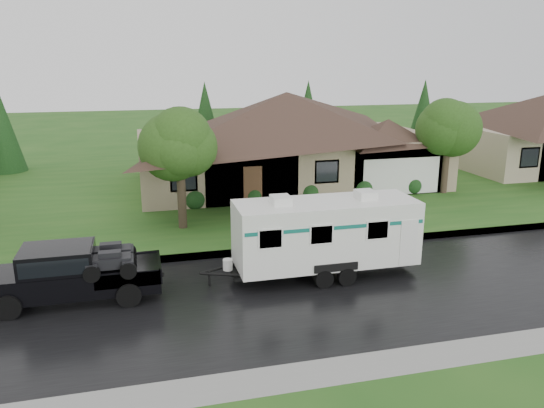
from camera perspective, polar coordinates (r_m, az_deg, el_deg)
The scene contains 10 objects.
ground at distance 20.48m, azimuth 6.77°, elevation -6.73°, with size 140.00×140.00×0.00m, color #25571B.
road at distance 18.78m, azimuth 8.96°, elevation -8.90°, with size 140.00×8.00×0.01m, color black.
curb at distance 22.43m, azimuth 4.73°, elevation -4.50°, with size 140.00×0.50×0.15m, color gray.
lawn at distance 34.26m, azimuth -2.16°, elevation 2.48°, with size 140.00×26.00×0.15m, color #25571B.
house_main at distance 33.11m, azimuth 2.13°, elevation 8.21°, with size 19.44×10.80×6.90m.
tree_left_green at distance 23.98m, azimuth -9.94°, elevation 6.33°, with size 3.36×3.36×5.57m.
tree_right_green at distance 31.90m, azimuth 18.47°, elevation 7.84°, with size 3.31×3.31×5.49m.
shrub_row at distance 29.28m, azimuth 4.01°, elevation 1.40°, with size 13.60×1.00×1.00m.
pickup_truck at distance 18.48m, azimuth -21.09°, elevation -6.85°, with size 5.58×2.12×1.86m.
travel_trailer at distance 19.17m, azimuth 5.79°, elevation -3.04°, with size 6.89×2.42×3.09m.
Camera 1 is at (-6.96, -17.69, 7.61)m, focal length 35.00 mm.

